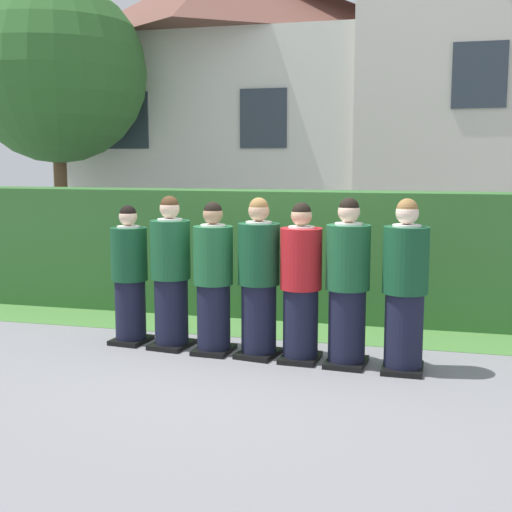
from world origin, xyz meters
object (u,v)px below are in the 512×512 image
object	(u,v)px
student_front_row_1	(171,276)
student_front_row_5	(348,286)
student_front_row_0	(130,278)
student_in_red_blazer	(301,286)
student_front_row_3	(259,282)
student_front_row_2	(213,282)
student_front_row_6	(405,290)

from	to	relation	value
student_front_row_1	student_front_row_5	bearing A→B (deg)	-5.27
student_front_row_0	student_front_row_5	size ratio (longest dim) A/B	0.92
student_front_row_1	student_front_row_5	size ratio (longest dim) A/B	0.99
student_front_row_0	student_front_row_1	xyz separation A→B (m)	(0.51, -0.06, 0.06)
student_front_row_0	student_in_red_blazer	xyz separation A→B (m)	(1.96, -0.20, 0.04)
student_front_row_0	student_front_row_3	distance (m)	1.52
student_front_row_2	student_in_red_blazer	world-z (taller)	student_in_red_blazer
student_front_row_0	student_front_row_1	world-z (taller)	student_front_row_1
student_front_row_3	student_front_row_0	bearing A→B (deg)	174.39
student_front_row_1	student_front_row_2	world-z (taller)	student_front_row_1
student_front_row_0	student_front_row_3	size ratio (longest dim) A/B	0.93
student_front_row_1	student_front_row_6	size ratio (longest dim) A/B	0.99
student_front_row_5	student_front_row_3	bearing A→B (deg)	174.58
student_front_row_3	student_front_row_1	bearing A→B (deg)	174.87
student_front_row_0	student_in_red_blazer	distance (m)	1.97
student_front_row_3	student_front_row_5	bearing A→B (deg)	-5.42
student_front_row_1	student_front_row_5	world-z (taller)	student_front_row_5
student_front_row_1	student_front_row_3	distance (m)	1.01
student_in_red_blazer	student_front_row_6	world-z (taller)	student_front_row_6
student_front_row_1	student_front_row_2	distance (m)	0.52
student_front_row_0	student_front_row_3	bearing A→B (deg)	-5.61
student_front_row_0	student_front_row_6	bearing A→B (deg)	-5.57
student_front_row_1	student_front_row_0	bearing A→B (deg)	173.46
student_front_row_6	student_in_red_blazer	bearing A→B (deg)	174.90
student_front_row_1	student_front_row_3	size ratio (longest dim) A/B	1.00
student_front_row_1	student_front_row_2	bearing A→B (deg)	-9.08
student_front_row_3	student_front_row_2	bearing A→B (deg)	179.00
student_front_row_3	student_front_row_5	size ratio (longest dim) A/B	0.99
student_front_row_3	student_front_row_5	distance (m)	0.93
student_front_row_3	student_front_row_5	xyz separation A→B (m)	(0.92, -0.09, 0.01)
student_front_row_2	student_front_row_6	size ratio (longest dim) A/B	0.96
student_front_row_5	student_front_row_6	bearing A→B (deg)	-5.72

